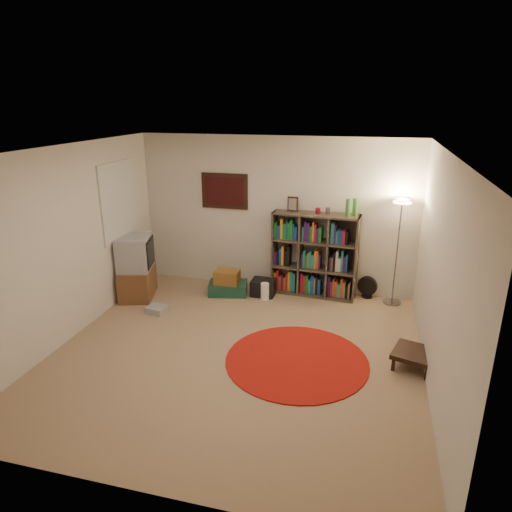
{
  "coord_description": "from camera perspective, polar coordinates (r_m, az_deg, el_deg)",
  "views": [
    {
      "loc": [
        1.49,
        -4.8,
        3.02
      ],
      "look_at": [
        0.1,
        0.6,
        1.1
      ],
      "focal_mm": 32.0,
      "sensor_mm": 36.0,
      "label": 1
    }
  ],
  "objects": [
    {
      "name": "side_table",
      "position": [
        5.8,
        19.2,
        -11.5
      ],
      "size": [
        0.58,
        0.58,
        0.22
      ],
      "rotation": [
        0.0,
        0.0,
        -0.29
      ],
      "color": "black",
      "rests_on": "ground"
    },
    {
      "name": "floor_lamp",
      "position": [
        7.04,
        17.64,
        4.64
      ],
      "size": [
        0.4,
        0.4,
        1.66
      ],
      "rotation": [
        0.0,
        0.0,
        0.29
      ],
      "color": "gray",
      "rests_on": "ground"
    },
    {
      "name": "bookshelf",
      "position": [
        7.35,
        7.19,
        0.04
      ],
      "size": [
        1.38,
        0.49,
        1.62
      ],
      "rotation": [
        0.0,
        0.0,
        -0.08
      ],
      "color": "#42382C",
      "rests_on": "ground"
    },
    {
      "name": "paper_towel",
      "position": [
        7.25,
        1.12,
        -4.44
      ],
      "size": [
        0.14,
        0.14,
        0.27
      ],
      "rotation": [
        0.0,
        0.0,
        0.06
      ],
      "color": "white",
      "rests_on": "ground"
    },
    {
      "name": "suitcase",
      "position": [
        7.49,
        -3.53,
        -4.02
      ],
      "size": [
        0.68,
        0.51,
        0.2
      ],
      "rotation": [
        0.0,
        0.0,
        0.21
      ],
      "color": "#163C2E",
      "rests_on": "ground"
    },
    {
      "name": "tv_stand",
      "position": [
        7.47,
        -14.72,
        -1.48
      ],
      "size": [
        0.65,
        0.8,
        1.01
      ],
      "rotation": [
        0.0,
        0.0,
        0.27
      ],
      "color": "brown",
      "rests_on": "ground"
    },
    {
      "name": "duffel_bag",
      "position": [
        7.42,
        0.91,
        -3.95
      ],
      "size": [
        0.38,
        0.32,
        0.26
      ],
      "rotation": [
        0.0,
        0.0,
        -0.01
      ],
      "color": "black",
      "rests_on": "ground"
    },
    {
      "name": "room",
      "position": [
        5.39,
        -3.05,
        -0.1
      ],
      "size": [
        4.54,
        4.54,
        2.54
      ],
      "color": "#947557",
      "rests_on": "ground"
    },
    {
      "name": "wicker_basket",
      "position": [
        7.37,
        -3.64,
        -2.63
      ],
      "size": [
        0.4,
        0.29,
        0.22
      ],
      "rotation": [
        0.0,
        0.0,
        0.03
      ],
      "color": "brown",
      "rests_on": "suitcase"
    },
    {
      "name": "dvd_box",
      "position": [
        7.02,
        -12.28,
        -6.54
      ],
      "size": [
        0.32,
        0.28,
        0.09
      ],
      "rotation": [
        0.0,
        0.0,
        -0.17
      ],
      "color": "#9C9CA0",
      "rests_on": "ground"
    },
    {
      "name": "floor_fan",
      "position": [
        7.51,
        13.74,
        -3.79
      ],
      "size": [
        0.32,
        0.21,
        0.36
      ],
      "rotation": [
        0.0,
        0.0,
        -0.31
      ],
      "color": "black",
      "rests_on": "ground"
    },
    {
      "name": "red_rug",
      "position": [
        5.72,
        5.11,
        -12.88
      ],
      "size": [
        1.74,
        1.74,
        0.02
      ],
      "color": "maroon",
      "rests_on": "ground"
    }
  ]
}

